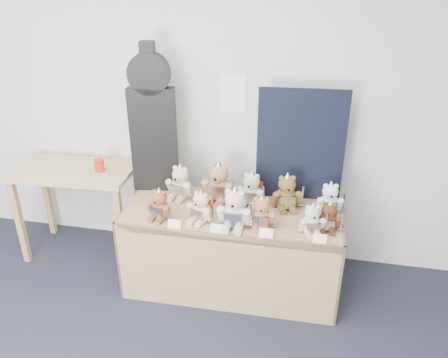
% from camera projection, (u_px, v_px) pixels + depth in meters
% --- Properties ---
extents(room_shell, '(6.00, 6.00, 6.00)m').
position_uv_depth(room_shell, '(233.00, 94.00, 3.45)').
color(room_shell, white).
rests_on(room_shell, floor).
extents(display_table, '(1.65, 0.72, 0.68)m').
position_uv_depth(display_table, '(231.00, 232.00, 3.30)').
color(display_table, '#9A734E').
rests_on(display_table, floor).
extents(side_table, '(1.01, 0.60, 0.81)m').
position_uv_depth(side_table, '(77.00, 183.00, 3.72)').
color(side_table, tan).
rests_on(side_table, floor).
extents(guitar_case, '(0.37, 0.16, 1.18)m').
position_uv_depth(guitar_case, '(153.00, 121.00, 3.39)').
color(guitar_case, black).
rests_on(guitar_case, display_table).
extents(navy_board, '(0.66, 0.06, 0.88)m').
position_uv_depth(navy_board, '(300.00, 146.00, 3.29)').
color(navy_board, black).
rests_on(navy_board, display_table).
extents(red_cup, '(0.08, 0.08, 0.11)m').
position_uv_depth(red_cup, '(99.00, 165.00, 3.60)').
color(red_cup, red).
rests_on(red_cup, side_table).
extents(teddy_front_far_left, '(0.21, 0.19, 0.26)m').
position_uv_depth(teddy_front_far_left, '(159.00, 206.00, 3.15)').
color(teddy_front_far_left, brown).
rests_on(teddy_front_far_left, display_table).
extents(teddy_front_left, '(0.21, 0.21, 0.26)m').
position_uv_depth(teddy_front_left, '(201.00, 208.00, 3.12)').
color(teddy_front_left, beige).
rests_on(teddy_front_left, display_table).
extents(teddy_front_centre, '(0.27, 0.21, 0.33)m').
position_uv_depth(teddy_front_centre, '(235.00, 210.00, 3.04)').
color(teddy_front_centre, silver).
rests_on(teddy_front_centre, display_table).
extents(teddy_front_right, '(0.22, 0.18, 0.27)m').
position_uv_depth(teddy_front_right, '(261.00, 214.00, 3.04)').
color(teddy_front_right, '#A3663D').
rests_on(teddy_front_right, display_table).
extents(teddy_front_far_right, '(0.20, 0.18, 0.24)m').
position_uv_depth(teddy_front_far_right, '(312.00, 220.00, 2.98)').
color(teddy_front_far_right, silver).
rests_on(teddy_front_far_right, display_table).
extents(teddy_front_end, '(0.19, 0.16, 0.24)m').
position_uv_depth(teddy_front_end, '(329.00, 217.00, 3.02)').
color(teddy_front_end, '#502C1B').
rests_on(teddy_front_end, display_table).
extents(teddy_back_left, '(0.25, 0.23, 0.31)m').
position_uv_depth(teddy_back_left, '(180.00, 183.00, 3.44)').
color(teddy_back_left, beige).
rests_on(teddy_back_left, display_table).
extents(teddy_back_centre_left, '(0.28, 0.24, 0.34)m').
position_uv_depth(teddy_back_centre_left, '(218.00, 184.00, 3.40)').
color(teddy_back_centre_left, '#A57B52').
rests_on(teddy_back_centre_left, display_table).
extents(teddy_back_centre_right, '(0.24, 0.21, 0.29)m').
position_uv_depth(teddy_back_centre_right, '(251.00, 190.00, 3.34)').
color(teddy_back_centre_right, beige).
rests_on(teddy_back_centre_right, display_table).
extents(teddy_back_right, '(0.26, 0.23, 0.31)m').
position_uv_depth(teddy_back_right, '(287.00, 194.00, 3.28)').
color(teddy_back_right, brown).
rests_on(teddy_back_right, display_table).
extents(teddy_back_end, '(0.22, 0.19, 0.27)m').
position_uv_depth(teddy_back_end, '(330.00, 200.00, 3.22)').
color(teddy_back_end, white).
rests_on(teddy_back_end, display_table).
extents(entry_card_a, '(0.09, 0.02, 0.07)m').
position_uv_depth(entry_card_a, '(174.00, 224.00, 3.05)').
color(entry_card_a, white).
rests_on(entry_card_a, display_table).
extents(entry_card_b, '(0.09, 0.02, 0.06)m').
position_uv_depth(entry_card_b, '(217.00, 229.00, 3.00)').
color(entry_card_b, white).
rests_on(entry_card_b, display_table).
extents(entry_card_c, '(0.10, 0.02, 0.07)m').
position_uv_depth(entry_card_c, '(266.00, 233.00, 2.94)').
color(entry_card_c, white).
rests_on(entry_card_c, display_table).
extents(entry_card_d, '(0.09, 0.02, 0.07)m').
position_uv_depth(entry_card_d, '(320.00, 239.00, 2.88)').
color(entry_card_d, white).
rests_on(entry_card_d, display_table).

